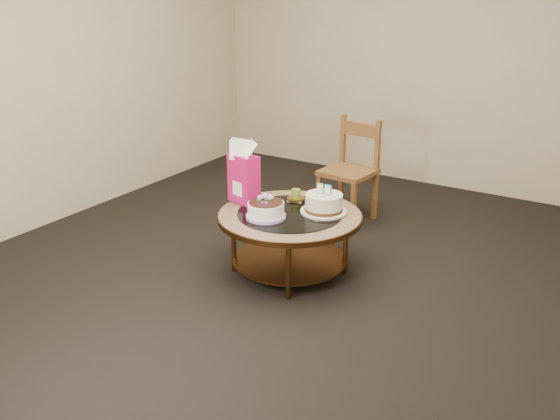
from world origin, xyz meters
The scene contains 8 objects.
ground centered at (0.00, 0.00, 0.00)m, with size 5.00×5.00×0.00m, color black.
room_walls centered at (0.00, 0.00, 1.54)m, with size 4.52×5.02×2.61m.
coffee_table centered at (0.00, 0.00, 0.38)m, with size 1.02×1.02×0.46m.
decorated_cake centered at (-0.09, -0.16, 0.51)m, with size 0.27×0.27×0.16m.
cream_cake centered at (0.19, 0.14, 0.52)m, with size 0.33×0.33×0.21m.
gift_bag centered at (-0.40, 0.02, 0.68)m, with size 0.25×0.21×0.46m.
pillar_candle centered at (-0.09, 0.24, 0.49)m, with size 0.13×0.13×0.10m.
dining_chair centered at (-0.10, 1.18, 0.45)m, with size 0.45×0.45×0.88m.
Camera 1 is at (2.10, -3.48, 2.03)m, focal length 40.00 mm.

